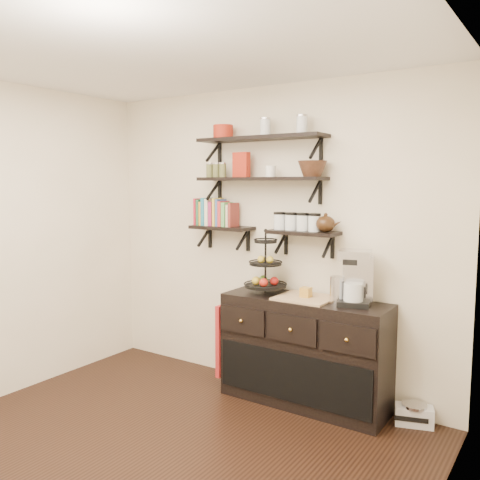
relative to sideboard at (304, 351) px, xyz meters
name	(u,v)px	position (x,y,z in m)	size (l,w,h in m)	color
floor	(130,468)	(-0.50, -1.51, -0.45)	(3.50, 3.50, 0.00)	black
ceiling	(119,39)	(-0.50, -1.51, 2.25)	(3.50, 3.50, 0.02)	white
back_wall	(267,238)	(-0.50, 0.24, 0.90)	(3.50, 0.02, 2.70)	white
right_wall	(411,300)	(1.25, -1.51, 0.90)	(0.02, 3.50, 2.70)	white
shelf_top	(260,139)	(-0.50, 0.10, 1.78)	(1.20, 0.27, 0.23)	black
shelf_mid	(260,179)	(-0.50, 0.10, 1.43)	(1.20, 0.27, 0.23)	black
shelf_low_left	(222,228)	(-0.92, 0.12, 0.98)	(0.60, 0.25, 0.23)	black
shelf_low_right	(303,233)	(-0.08, 0.12, 0.98)	(0.60, 0.25, 0.23)	black
cookbooks	(217,213)	(-0.98, 0.12, 1.11)	(0.43, 0.15, 0.26)	#B7142B
glass_canisters	(297,223)	(-0.15, 0.12, 1.06)	(0.43, 0.10, 0.13)	silver
sideboard	(304,351)	(0.00, 0.00, 0.00)	(1.40, 0.50, 0.92)	black
fruit_stand	(266,272)	(-0.38, 0.00, 0.63)	(0.36, 0.36, 0.53)	black
candle	(306,292)	(0.01, 0.00, 0.50)	(0.08, 0.08, 0.08)	#B38129
coffee_maker	(356,279)	(0.42, 0.03, 0.66)	(0.28, 0.28, 0.44)	black
thermal_carafe	(337,290)	(0.28, -0.02, 0.56)	(0.11, 0.11, 0.22)	silver
apron	(226,339)	(-0.73, -0.10, 0.01)	(0.04, 0.28, 0.64)	maroon
radio	(414,415)	(0.88, 0.12, -0.37)	(0.31, 0.24, 0.17)	silver
recipe_box	(241,165)	(-0.70, 0.10, 1.56)	(0.16, 0.06, 0.22)	#9F2312
walnut_bowl	(312,169)	(0.00, 0.10, 1.51)	(0.24, 0.24, 0.13)	black
ramekins	(271,171)	(-0.40, 0.10, 1.50)	(0.09, 0.09, 0.10)	white
teapot	(326,222)	(0.12, 0.12, 1.08)	(0.21, 0.16, 0.16)	#34200F
red_pot	(223,132)	(-0.90, 0.10, 1.86)	(0.18, 0.18, 0.12)	#9F2312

